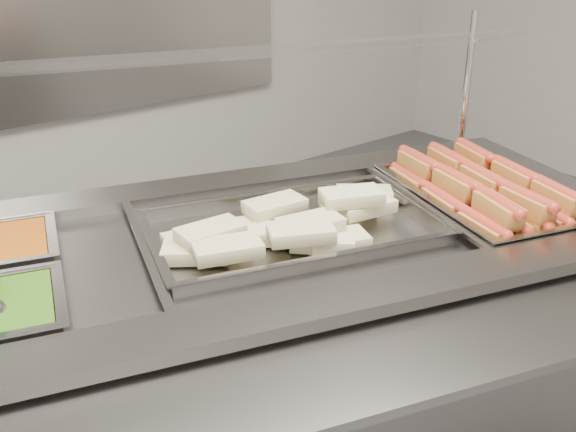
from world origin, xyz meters
TOP-DOWN VIEW (x-y plane):
  - steam_counter at (-0.13, 0.31)m, footprint 1.94×1.29m
  - tray_rail at (-0.28, -0.15)m, footprint 1.71×0.83m
  - sneeze_guard at (-0.07, 0.51)m, footprint 1.58×0.74m
  - pan_hotdogs at (0.43, 0.14)m, footprint 0.47×0.60m
  - pan_wraps at (-0.08, 0.30)m, footprint 0.73×0.56m
  - hotdogs_in_buns at (0.42, 0.13)m, footprint 0.39×0.55m
  - tortilla_wraps at (-0.10, 0.28)m, footprint 0.68×0.32m

SIDE VIEW (x-z plane):
  - steam_counter at x=-0.13m, z-range 0.00..0.85m
  - tray_rail at x=-0.28m, z-range 0.78..0.83m
  - pan_hotdogs at x=0.43m, z-range 0.77..0.86m
  - pan_wraps at x=-0.08m, z-range 0.80..0.86m
  - hotdogs_in_buns at x=0.42m, z-range 0.81..0.92m
  - tortilla_wraps at x=-0.10m, z-range 0.82..0.91m
  - sneeze_guard at x=-0.07m, z-range 0.99..1.41m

